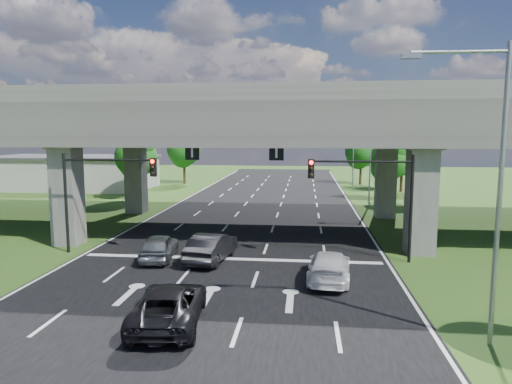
% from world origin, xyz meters
% --- Properties ---
extents(ground, '(160.00, 160.00, 0.00)m').
position_xyz_m(ground, '(0.00, 0.00, 0.00)').
color(ground, '#2F4F19').
rests_on(ground, ground).
extents(road, '(18.00, 120.00, 0.03)m').
position_xyz_m(road, '(0.00, 10.00, 0.01)').
color(road, black).
rests_on(road, ground).
extents(overpass, '(80.00, 15.00, 10.00)m').
position_xyz_m(overpass, '(0.00, 12.00, 7.92)').
color(overpass, '#3B3835').
rests_on(overpass, ground).
extents(warehouse, '(20.00, 10.00, 4.00)m').
position_xyz_m(warehouse, '(-26.00, 35.00, 2.00)').
color(warehouse, '#9E9E99').
rests_on(warehouse, ground).
extents(signal_right, '(5.76, 0.54, 6.00)m').
position_xyz_m(signal_right, '(7.82, 3.94, 4.19)').
color(signal_right, black).
rests_on(signal_right, ground).
extents(signal_left, '(5.76, 0.54, 6.00)m').
position_xyz_m(signal_left, '(-7.82, 3.94, 4.19)').
color(signal_left, black).
rests_on(signal_left, ground).
extents(streetlight_near, '(3.38, 0.25, 10.00)m').
position_xyz_m(streetlight_near, '(10.10, -6.00, 5.85)').
color(streetlight_near, gray).
rests_on(streetlight_near, ground).
extents(streetlight_far, '(3.38, 0.25, 10.00)m').
position_xyz_m(streetlight_far, '(10.10, 24.00, 5.85)').
color(streetlight_far, gray).
rests_on(streetlight_far, ground).
extents(streetlight_beyond, '(3.38, 0.25, 10.00)m').
position_xyz_m(streetlight_beyond, '(10.10, 40.00, 5.85)').
color(streetlight_beyond, gray).
rests_on(streetlight_beyond, ground).
extents(tree_left_near, '(4.50, 4.50, 7.80)m').
position_xyz_m(tree_left_near, '(-13.95, 26.00, 4.82)').
color(tree_left_near, black).
rests_on(tree_left_near, ground).
extents(tree_left_mid, '(3.91, 3.90, 6.76)m').
position_xyz_m(tree_left_mid, '(-16.95, 34.00, 4.17)').
color(tree_left_mid, black).
rests_on(tree_left_mid, ground).
extents(tree_left_far, '(4.80, 4.80, 8.32)m').
position_xyz_m(tree_left_far, '(-12.95, 42.00, 5.14)').
color(tree_left_far, black).
rests_on(tree_left_far, ground).
extents(tree_right_near, '(4.20, 4.20, 7.28)m').
position_xyz_m(tree_right_near, '(13.05, 28.00, 4.50)').
color(tree_right_near, black).
rests_on(tree_right_near, ground).
extents(tree_right_mid, '(3.91, 3.90, 6.76)m').
position_xyz_m(tree_right_mid, '(16.05, 36.00, 4.17)').
color(tree_right_mid, black).
rests_on(tree_right_mid, ground).
extents(tree_right_far, '(4.50, 4.50, 7.80)m').
position_xyz_m(tree_right_far, '(12.05, 44.00, 4.82)').
color(tree_right_far, black).
rests_on(tree_right_far, ground).
extents(car_silver, '(2.19, 4.42, 1.45)m').
position_xyz_m(car_silver, '(-4.00, 3.00, 0.75)').
color(car_silver, gray).
rests_on(car_silver, road).
extents(car_dark, '(2.31, 4.97, 1.58)m').
position_xyz_m(car_dark, '(-0.98, 3.00, 0.82)').
color(car_dark, black).
rests_on(car_dark, road).
extents(car_white, '(2.37, 5.00, 1.41)m').
position_xyz_m(car_white, '(5.40, 0.26, 0.73)').
color(car_white, silver).
rests_on(car_white, road).
extents(car_trailing, '(2.96, 5.42, 1.44)m').
position_xyz_m(car_trailing, '(-0.82, -5.57, 0.75)').
color(car_trailing, black).
rests_on(car_trailing, road).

